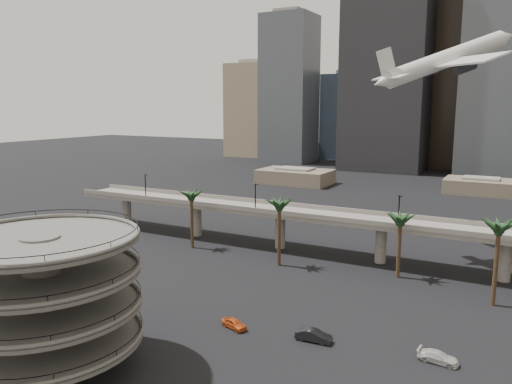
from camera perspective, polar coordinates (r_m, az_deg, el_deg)
The scene contains 10 objects.
ground at distance 61.33m, azimuth -11.13°, elevation -20.48°, with size 700.00×700.00×0.00m, color black.
parking_ramp at distance 63.29m, azimuth -23.10°, elevation -10.30°, with size 22.20×22.20×17.35m.
overpass at distance 104.07m, azimuth 8.28°, elevation -3.24°, with size 130.00×9.30×14.70m.
palm_trees at distance 92.56m, azimuth 13.42°, elevation -2.55°, with size 76.40×18.40×14.00m.
low_buildings at distance 186.85m, azimuth 19.51°, elevation 0.73°, with size 135.00×27.50×6.80m.
skyline at distance 258.57m, azimuth 24.56°, elevation 12.13°, with size 269.00×86.00×122.38m.
airborne_jet at distance 112.29m, azimuth 20.85°, elevation 13.93°, with size 26.75×27.34×14.14m.
car_a at distance 72.17m, azimuth -2.49°, elevation -14.79°, with size 1.64×4.08×1.39m, color #CC531D.
car_b at distance 68.99m, azimuth 6.61°, elevation -15.97°, with size 1.69×4.84×1.60m, color black.
car_c at distance 67.42m, azimuth 20.10°, elevation -17.29°, with size 1.96×4.82×1.40m, color silver.
Camera 1 is at (34.33, -40.39, 30.85)m, focal length 35.00 mm.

